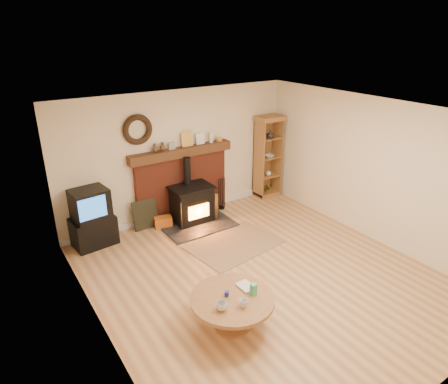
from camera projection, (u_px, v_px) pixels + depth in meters
ground at (262, 276)px, 6.41m from camera, size 5.50×5.50×0.00m
room_shell at (261, 174)px, 5.81m from camera, size 5.02×5.52×2.61m
chimney_breast at (182, 179)px, 8.16m from camera, size 2.20×0.22×1.78m
wood_stove at (192, 205)px, 8.02m from camera, size 1.40×1.00×1.33m
area_rug at (234, 244)px, 7.31m from camera, size 1.75×1.31×0.01m
tv_unit at (92, 219)px, 7.13m from camera, size 0.79×0.59×1.08m
curio_cabinet at (267, 157)px, 9.09m from camera, size 0.61×0.44×1.89m
firelog_box at (163, 222)px, 7.92m from camera, size 0.38×0.29×0.21m
leaning_painting at (145, 214)px, 7.81m from camera, size 0.49×0.13×0.59m
fire_tools at (221, 202)px, 8.70m from camera, size 0.19×0.16×0.70m
coffee_table at (232, 303)px, 5.18m from camera, size 1.11×1.11×0.63m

